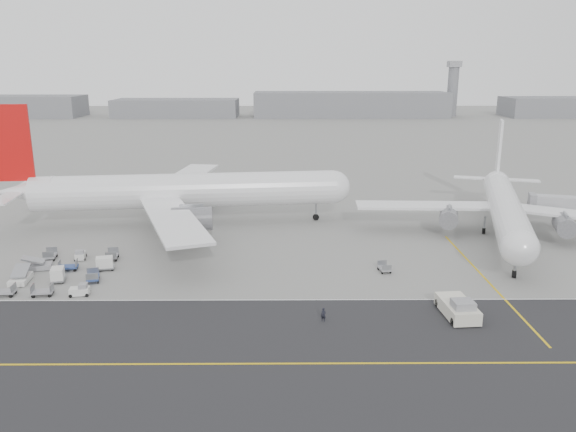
{
  "coord_description": "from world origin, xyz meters",
  "views": [
    {
      "loc": [
        1.86,
        -68.33,
        28.91
      ],
      "look_at": [
        2.41,
        12.0,
        7.26
      ],
      "focal_mm": 35.0,
      "sensor_mm": 36.0,
      "label": 1
    }
  ],
  "objects_px": {
    "airliner_a": "(178,191)",
    "pushback_tug": "(458,308)",
    "jet_bridge": "(574,206)",
    "ground_crew_a": "(323,315)",
    "airliner_b": "(505,207)",
    "control_tower": "(453,88)"
  },
  "relations": [
    {
      "from": "airliner_a",
      "to": "pushback_tug",
      "type": "relative_size",
      "value": 7.15
    },
    {
      "from": "jet_bridge",
      "to": "ground_crew_a",
      "type": "distance_m",
      "value": 62.04
    },
    {
      "from": "airliner_b",
      "to": "jet_bridge",
      "type": "distance_m",
      "value": 15.54
    },
    {
      "from": "control_tower",
      "to": "pushback_tug",
      "type": "relative_size",
      "value": 3.44
    },
    {
      "from": "pushback_tug",
      "to": "jet_bridge",
      "type": "relative_size",
      "value": 0.57
    },
    {
      "from": "pushback_tug",
      "to": "ground_crew_a",
      "type": "bearing_deg",
      "value": -179.99
    },
    {
      "from": "control_tower",
      "to": "jet_bridge",
      "type": "xyz_separation_m",
      "value": [
        -45.29,
        -234.63,
        -12.11
      ]
    },
    {
      "from": "airliner_a",
      "to": "pushback_tug",
      "type": "xyz_separation_m",
      "value": [
        40.16,
        -40.17,
        -5.4
      ]
    },
    {
      "from": "airliner_a",
      "to": "ground_crew_a",
      "type": "height_order",
      "value": "airliner_a"
    },
    {
      "from": "airliner_b",
      "to": "airliner_a",
      "type": "bearing_deg",
      "value": -171.18
    },
    {
      "from": "airliner_a",
      "to": "airliner_b",
      "type": "xyz_separation_m",
      "value": [
        57.74,
        -7.66,
        -1.23
      ]
    },
    {
      "from": "control_tower",
      "to": "ground_crew_a",
      "type": "height_order",
      "value": "control_tower"
    },
    {
      "from": "airliner_a",
      "to": "ground_crew_a",
      "type": "relative_size",
      "value": 38.72
    },
    {
      "from": "control_tower",
      "to": "ground_crew_a",
      "type": "xyz_separation_m",
      "value": [
        -93.6,
        -273.4,
        -15.41
      ]
    },
    {
      "from": "airliner_b",
      "to": "pushback_tug",
      "type": "height_order",
      "value": "airliner_b"
    },
    {
      "from": "pushback_tug",
      "to": "ground_crew_a",
      "type": "height_order",
      "value": "pushback_tug"
    },
    {
      "from": "pushback_tug",
      "to": "airliner_b",
      "type": "bearing_deg",
      "value": 57.07
    },
    {
      "from": "jet_bridge",
      "to": "airliner_a",
      "type": "bearing_deg",
      "value": -166.61
    },
    {
      "from": "control_tower",
      "to": "airliner_b",
      "type": "bearing_deg",
      "value": -104.05
    },
    {
      "from": "control_tower",
      "to": "airliner_b",
      "type": "xyz_separation_m",
      "value": [
        -59.96,
        -239.63,
        -11.03
      ]
    },
    {
      "from": "airliner_a",
      "to": "pushback_tug",
      "type": "bearing_deg",
      "value": -141.24
    },
    {
      "from": "airliner_a",
      "to": "jet_bridge",
      "type": "height_order",
      "value": "airliner_a"
    }
  ]
}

